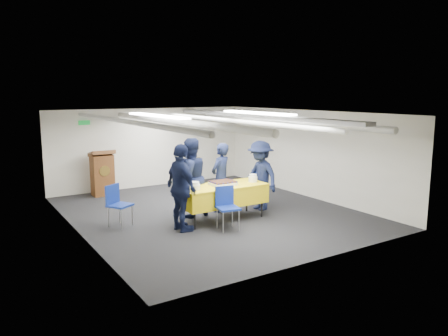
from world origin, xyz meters
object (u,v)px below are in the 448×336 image
Objects in this scene: chair_right at (258,184)px; sailor_c at (181,188)px; sheet_cake at (223,183)px; chair_near at (226,203)px; chair_left at (117,201)px; sailor_b at (190,178)px; sailor_d at (260,176)px; serving_table at (223,195)px; podium at (102,173)px; sailor_a at (221,178)px.

sailor_c is at bearing -161.99° from chair_right.
sheet_cake is 0.61× the size of chair_near.
chair_left is 0.49× the size of sailor_b.
chair_left is at bearing 159.73° from sheet_cake.
chair_right is 0.48m from sailor_d.
chair_left reaches higher than serving_table.
podium is at bearing 78.59° from chair_left.
sailor_d is (2.31, 0.48, -0.06)m from sailor_c.
chair_near is (-0.27, -0.58, -0.03)m from serving_table.
chair_right is 0.53× the size of sailor_d.
serving_table is at bearing 64.70° from chair_near.
podium reaches higher than serving_table.
sailor_d is (2.71, -3.46, 0.21)m from podium.
chair_right is 1.00× the size of chair_left.
sailor_b is 1.08× the size of sailor_d.
chair_right is at bearing -3.31° from chair_left.
podium is 4.26m from chair_right.
sailor_c reaches higher than podium.
chair_near is (-0.29, -0.59, -0.28)m from sheet_cake.
sheet_cake is 1.15m from sailor_c.
sailor_c is at bearing -168.16° from sheet_cake.
chair_near is at bearing -144.98° from chair_right.
sailor_d is (1.19, 0.24, 0.01)m from sheet_cake.
sailor_a reaches higher than chair_near.
sheet_cake is 0.68m from sailor_a.
sheet_cake is 4.01m from podium.
sailor_d is at bearing 134.01° from sailor_a.
sheet_cake is 0.61× the size of chair_right.
chair_right is 1.10m from sailor_a.
sheet_cake is at bearing -80.06° from sailor_c.
chair_left reaches higher than sheet_cake.
chair_right is 1.90m from sailor_b.
sailor_a is (1.84, -3.10, 0.19)m from podium.
chair_near is at bearing -115.21° from sailor_c.
sailor_d reaches higher than sailor_a.
podium reaches higher than chair_near.
chair_near is 2.04m from chair_right.
sheet_cake is 0.43× the size of podium.
chair_left is at bearing 42.41° from sailor_c.
sailor_d is at bearing 29.38° from chair_near.
sailor_d is (0.87, -0.36, 0.02)m from sailor_a.
serving_table is 1.18× the size of sailor_d.
sailor_d reaches higher than serving_table.
serving_table is at bearing 121.79° from sailor_b.
serving_table is 2.22× the size of chair_left.
chair_left is at bearing -102.86° from sailor_d.
sheet_cake is 0.61× the size of chair_left.
sailor_b reaches higher than chair_near.
chair_right is at bearing 22.93° from serving_table.
serving_table is 2.24m from chair_left.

